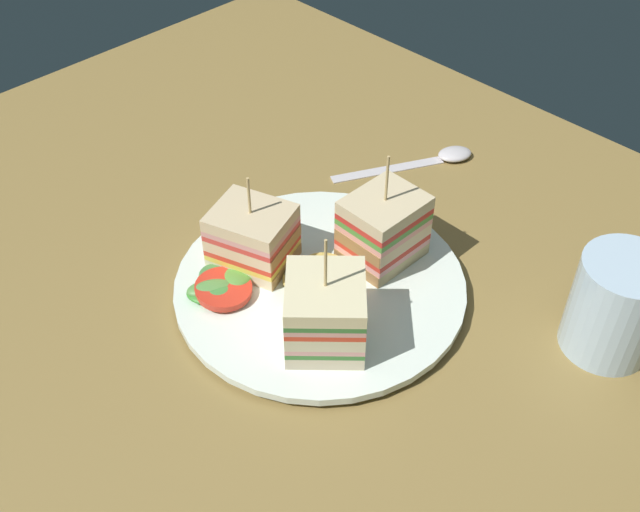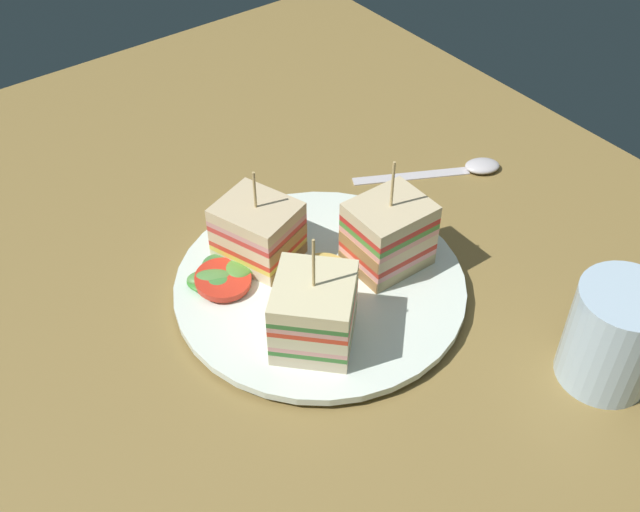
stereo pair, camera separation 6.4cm
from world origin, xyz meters
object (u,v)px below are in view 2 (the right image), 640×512
plate (320,286)px  spoon (463,169)px  chip_pile (317,274)px  drinking_glass (612,341)px  sandwich_wedge_2 (388,234)px  sandwich_wedge_0 (258,232)px  sandwich_wedge_1 (314,312)px

plate → spoon: (5.13, -22.47, -0.38)cm
chip_pile → drinking_glass: (-20.65, -12.46, 1.63)cm
sandwich_wedge_2 → chip_pile: bearing=-13.9°
chip_pile → plate: bearing=-138.8°
sandwich_wedge_0 → drinking_glass: (-26.44, -14.54, -0.29)cm
sandwich_wedge_0 → sandwich_wedge_1: (-10.82, 1.97, 0.23)cm
sandwich_wedge_1 → chip_pile: bearing=6.8°
sandwich_wedge_0 → chip_pile: sandwich_wedge_0 is taller
sandwich_wedge_1 → spoon: size_ratio=0.72×
sandwich_wedge_0 → drinking_glass: sandwich_wedge_0 is taller
sandwich_wedge_1 → spoon: sandwich_wedge_1 is taller
drinking_glass → sandwich_wedge_1: bearing=46.6°
sandwich_wedge_0 → sandwich_wedge_1: bearing=-30.0°
sandwich_wedge_1 → sandwich_wedge_2: (3.34, -10.45, 0.18)cm
sandwich_wedge_0 → chip_pile: (-5.79, -2.07, -1.92)cm
sandwich_wedge_0 → spoon: (-0.87, -24.72, -3.62)cm
plate → sandwich_wedge_2: 7.38cm
sandwich_wedge_2 → drinking_glass: 19.92cm
sandwich_wedge_2 → chip_pile: 7.03cm
sandwich_wedge_0 → sandwich_wedge_1: sandwich_wedge_1 is taller
sandwich_wedge_1 → sandwich_wedge_2: sandwich_wedge_2 is taller
sandwich_wedge_2 → drinking_glass: (-18.96, -6.05, -0.70)cm
plate → sandwich_wedge_2: size_ratio=2.34×
plate → sandwich_wedge_2: (-1.48, -6.24, 3.65)cm
chip_pile → spoon: 23.24cm
sandwich_wedge_2 → spoon: (6.61, -16.23, -4.03)cm
chip_pile → sandwich_wedge_0: bearing=19.7°
spoon → drinking_glass: bearing=-83.9°
chip_pile → drinking_glass: size_ratio=0.80×
sandwich_wedge_0 → spoon: sandwich_wedge_0 is taller
sandwich_wedge_1 → drinking_glass: 22.73cm
chip_pile → spoon: chip_pile is taller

